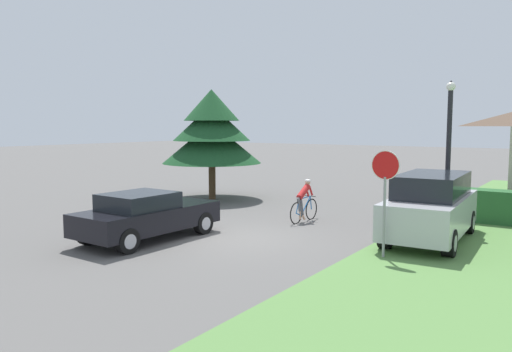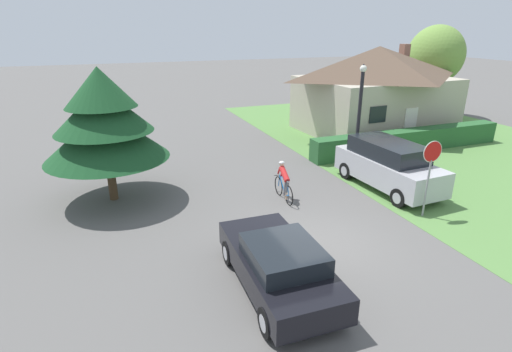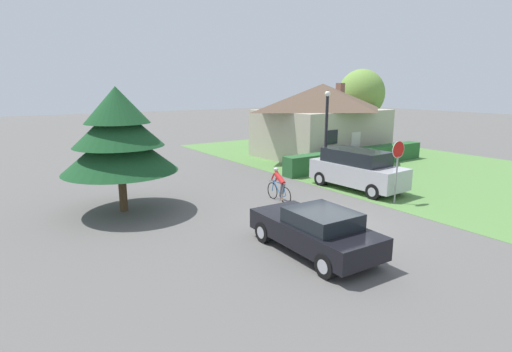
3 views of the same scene
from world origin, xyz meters
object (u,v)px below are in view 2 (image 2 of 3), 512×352
(cottage_house, at_px, (376,88))
(deciduous_tree_right, at_px, (436,55))
(stop_sign, at_px, (431,163))
(street_lamp, at_px, (359,113))
(conifer_tall_near, at_px, (104,121))
(sedan_left_lane, at_px, (279,265))
(parked_suv_right, at_px, (388,165))
(cyclist, at_px, (284,182))

(cottage_house, relative_size, deciduous_tree_right, 1.51)
(stop_sign, height_order, street_lamp, street_lamp)
(street_lamp, xyz_separation_m, conifer_tall_near, (-10.55, 0.71, 0.36))
(cottage_house, distance_m, stop_sign, 12.61)
(sedan_left_lane, bearing_deg, parked_suv_right, -54.82)
(sedan_left_lane, distance_m, cyclist, 5.68)
(cyclist, distance_m, stop_sign, 5.21)
(cyclist, bearing_deg, cottage_house, -48.87)
(sedan_left_lane, relative_size, conifer_tall_near, 0.89)
(stop_sign, relative_size, deciduous_tree_right, 0.43)
(cyclist, bearing_deg, stop_sign, -125.08)
(cyclist, height_order, parked_suv_right, parked_suv_right)
(cottage_house, height_order, conifer_tall_near, cottage_house)
(cyclist, distance_m, conifer_tall_near, 7.03)
(cottage_house, xyz_separation_m, street_lamp, (-5.58, -6.26, 0.05))
(sedan_left_lane, height_order, parked_suv_right, parked_suv_right)
(parked_suv_right, bearing_deg, conifer_tall_near, 71.76)
(street_lamp, distance_m, deciduous_tree_right, 15.16)
(sedan_left_lane, distance_m, deciduous_tree_right, 24.98)
(deciduous_tree_right, bearing_deg, sedan_left_lane, -141.25)
(cottage_house, distance_m, sedan_left_lane, 18.21)
(sedan_left_lane, distance_m, stop_sign, 6.93)
(cyclist, xyz_separation_m, parked_suv_right, (4.48, -0.44, 0.28))
(cottage_house, relative_size, conifer_tall_near, 1.94)
(parked_suv_right, relative_size, stop_sign, 1.77)
(stop_sign, distance_m, conifer_tall_near, 11.61)
(sedan_left_lane, height_order, conifer_tall_near, conifer_tall_near)
(cottage_house, xyz_separation_m, stop_sign, (-5.98, -11.08, -0.73))
(cottage_house, distance_m, street_lamp, 8.39)
(stop_sign, xyz_separation_m, deciduous_tree_right, (12.75, 13.45, 2.41))
(sedan_left_lane, xyz_separation_m, stop_sign, (6.52, 2.02, 1.23))
(street_lamp, relative_size, deciduous_tree_right, 0.75)
(sedan_left_lane, xyz_separation_m, deciduous_tree_right, (19.27, 15.47, 3.64))
(street_lamp, bearing_deg, conifer_tall_near, 176.16)
(conifer_tall_near, height_order, deciduous_tree_right, deciduous_tree_right)
(parked_suv_right, distance_m, street_lamp, 2.79)
(sedan_left_lane, xyz_separation_m, street_lamp, (6.92, 6.83, 2.01))
(cottage_house, xyz_separation_m, parked_suv_right, (-5.51, -8.44, -1.69))
(parked_suv_right, height_order, stop_sign, stop_sign)
(sedan_left_lane, relative_size, street_lamp, 0.92)
(parked_suv_right, bearing_deg, street_lamp, -1.17)
(cottage_house, distance_m, parked_suv_right, 10.22)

